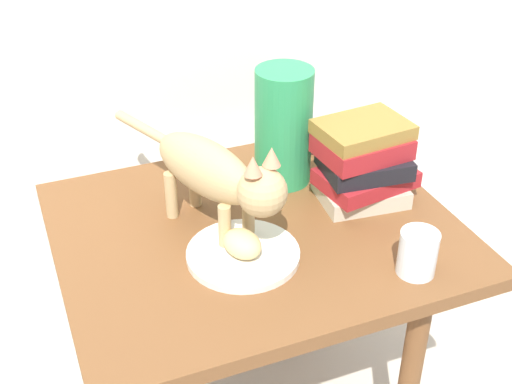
{
  "coord_description": "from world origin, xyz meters",
  "views": [
    {
      "loc": [
        -0.41,
        -1.03,
        1.41
      ],
      "look_at": [
        0.0,
        0.0,
        0.7
      ],
      "focal_mm": 48.26,
      "sensor_mm": 36.0,
      "label": 1
    }
  ],
  "objects_px": {
    "cat": "(216,174)",
    "tv_remote": "(323,148)",
    "side_table": "(256,261)",
    "candle_jar": "(417,255)",
    "book_stack": "(363,163)",
    "bread_roll": "(242,244)",
    "green_vase": "(283,127)",
    "plate": "(243,254)"
  },
  "relations": [
    {
      "from": "green_vase",
      "to": "tv_remote",
      "type": "relative_size",
      "value": 1.7
    },
    {
      "from": "side_table",
      "to": "plate",
      "type": "relative_size",
      "value": 3.67
    },
    {
      "from": "bread_roll",
      "to": "green_vase",
      "type": "height_order",
      "value": "green_vase"
    },
    {
      "from": "side_table",
      "to": "cat",
      "type": "distance_m",
      "value": 0.23
    },
    {
      "from": "bread_roll",
      "to": "side_table",
      "type": "bearing_deg",
      "value": 55.4
    },
    {
      "from": "cat",
      "to": "green_vase",
      "type": "bearing_deg",
      "value": 34.66
    },
    {
      "from": "side_table",
      "to": "plate",
      "type": "bearing_deg",
      "value": -125.25
    },
    {
      "from": "side_table",
      "to": "green_vase",
      "type": "height_order",
      "value": "green_vase"
    },
    {
      "from": "bread_roll",
      "to": "candle_jar",
      "type": "distance_m",
      "value": 0.31
    },
    {
      "from": "book_stack",
      "to": "green_vase",
      "type": "distance_m",
      "value": 0.19
    },
    {
      "from": "tv_remote",
      "to": "green_vase",
      "type": "bearing_deg",
      "value": -109.19
    },
    {
      "from": "bread_roll",
      "to": "tv_remote",
      "type": "relative_size",
      "value": 0.53
    },
    {
      "from": "side_table",
      "to": "cat",
      "type": "xyz_separation_m",
      "value": [
        -0.08,
        0.01,
        0.22
      ]
    },
    {
      "from": "tv_remote",
      "to": "bread_roll",
      "type": "bearing_deg",
      "value": -93.72
    },
    {
      "from": "tv_remote",
      "to": "side_table",
      "type": "bearing_deg",
      "value": -97.38
    },
    {
      "from": "book_stack",
      "to": "tv_remote",
      "type": "xyz_separation_m",
      "value": [
        0.02,
        0.21,
        -0.08
      ]
    },
    {
      "from": "green_vase",
      "to": "candle_jar",
      "type": "height_order",
      "value": "green_vase"
    },
    {
      "from": "cat",
      "to": "tv_remote",
      "type": "relative_size",
      "value": 3.01
    },
    {
      "from": "plate",
      "to": "tv_remote",
      "type": "bearing_deg",
      "value": 43.98
    },
    {
      "from": "book_stack",
      "to": "tv_remote",
      "type": "relative_size",
      "value": 1.38
    },
    {
      "from": "plate",
      "to": "bread_roll",
      "type": "bearing_deg",
      "value": -117.79
    },
    {
      "from": "tv_remote",
      "to": "plate",
      "type": "bearing_deg",
      "value": -94.11
    },
    {
      "from": "book_stack",
      "to": "side_table",
      "type": "bearing_deg",
      "value": -177.77
    },
    {
      "from": "plate",
      "to": "bread_roll",
      "type": "relative_size",
      "value": 2.64
    },
    {
      "from": "candle_jar",
      "to": "bread_roll",
      "type": "bearing_deg",
      "value": 152.28
    },
    {
      "from": "side_table",
      "to": "book_stack",
      "type": "height_order",
      "value": "book_stack"
    },
    {
      "from": "candle_jar",
      "to": "green_vase",
      "type": "bearing_deg",
      "value": 103.52
    },
    {
      "from": "side_table",
      "to": "candle_jar",
      "type": "bearing_deg",
      "value": -48.27
    },
    {
      "from": "side_table",
      "to": "tv_remote",
      "type": "relative_size",
      "value": 5.17
    },
    {
      "from": "plate",
      "to": "green_vase",
      "type": "relative_size",
      "value": 0.83
    },
    {
      "from": "green_vase",
      "to": "tv_remote",
      "type": "xyz_separation_m",
      "value": [
        0.14,
        0.08,
        -0.12
      ]
    },
    {
      "from": "candle_jar",
      "to": "book_stack",
      "type": "bearing_deg",
      "value": 84.2
    },
    {
      "from": "cat",
      "to": "tv_remote",
      "type": "distance_m",
      "value": 0.41
    },
    {
      "from": "plate",
      "to": "book_stack",
      "type": "bearing_deg",
      "value": 17.46
    },
    {
      "from": "plate",
      "to": "book_stack",
      "type": "relative_size",
      "value": 1.02
    },
    {
      "from": "side_table",
      "to": "book_stack",
      "type": "xyz_separation_m",
      "value": [
        0.24,
        0.01,
        0.17
      ]
    },
    {
      "from": "side_table",
      "to": "bread_roll",
      "type": "xyz_separation_m",
      "value": [
        -0.06,
        -0.09,
        0.13
      ]
    },
    {
      "from": "plate",
      "to": "green_vase",
      "type": "height_order",
      "value": "green_vase"
    },
    {
      "from": "bread_roll",
      "to": "candle_jar",
      "type": "relative_size",
      "value": 0.94
    },
    {
      "from": "bread_roll",
      "to": "cat",
      "type": "xyz_separation_m",
      "value": [
        -0.01,
        0.1,
        0.09
      ]
    },
    {
      "from": "side_table",
      "to": "candle_jar",
      "type": "height_order",
      "value": "candle_jar"
    },
    {
      "from": "bread_roll",
      "to": "cat",
      "type": "height_order",
      "value": "cat"
    }
  ]
}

